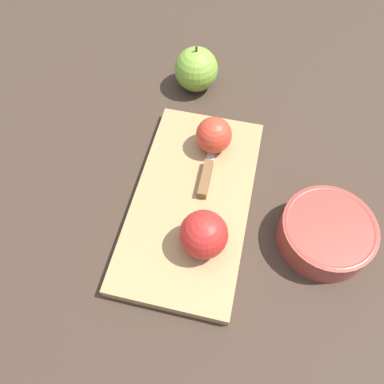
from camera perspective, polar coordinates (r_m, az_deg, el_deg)
The scene contains 7 objects.
ground_plane at distance 0.67m, azimuth 0.00°, elevation -1.89°, with size 4.00×4.00×0.00m, color #38281E.
cutting_board at distance 0.66m, azimuth 0.00°, elevation -1.40°, with size 0.41×0.25×0.02m.
apple_half_left at distance 0.58m, azimuth 1.79°, elevation -6.46°, with size 0.08×0.08×0.08m.
apple_half_right at distance 0.69m, azimuth 3.33°, elevation 8.64°, with size 0.07×0.07×0.07m.
knife at distance 0.67m, azimuth 2.26°, elevation 2.86°, with size 0.16×0.03×0.02m.
apple_whole at distance 0.83m, azimuth 0.65°, elevation 18.18°, with size 0.09×0.09×0.10m.
bowl at distance 0.65m, azimuth 19.80°, elevation -5.79°, with size 0.15×0.15×0.05m.
Camera 1 is at (-0.32, -0.03, 0.59)m, focal length 35.00 mm.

